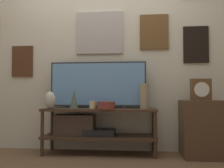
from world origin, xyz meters
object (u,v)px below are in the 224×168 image
at_px(vase_slim_bronze, 74,99).
at_px(candle_jar, 93,105).
at_px(mantel_clock, 201,90).
at_px(vase_tall_ceramic, 144,96).
at_px(television, 98,84).
at_px(vase_wide_bowl, 106,105).
at_px(vase_urn_stoneware, 50,100).

distance_m(vase_slim_bronze, candle_jar, 0.22).
relative_size(candle_jar, mantel_clock, 0.37).
distance_m(vase_tall_ceramic, candle_jar, 0.60).
height_order(vase_slim_bronze, candle_jar, vase_slim_bronze).
xyz_separation_m(vase_slim_bronze, mantel_clock, (1.44, 0.09, 0.11)).
bearing_deg(mantel_clock, television, 174.59).
relative_size(television, vase_slim_bronze, 5.33).
bearing_deg(vase_wide_bowl, vase_urn_stoneware, 178.36).
xyz_separation_m(television, vase_urn_stoneware, (-0.53, -0.21, -0.19)).
bearing_deg(vase_slim_bronze, mantel_clock, 3.68).
bearing_deg(vase_tall_ceramic, candle_jar, -172.21).
relative_size(television, mantel_clock, 4.82).
bearing_deg(television, candle_jar, -99.88).
height_order(candle_jar, mantel_clock, mantel_clock).
xyz_separation_m(vase_urn_stoneware, candle_jar, (0.50, 0.03, -0.05)).
height_order(vase_slim_bronze, vase_tall_ceramic, vase_tall_ceramic).
height_order(vase_tall_ceramic, vase_wide_bowl, vase_tall_ceramic).
height_order(television, vase_slim_bronze, television).
xyz_separation_m(vase_urn_stoneware, vase_wide_bowl, (0.66, -0.02, -0.06)).
height_order(vase_slim_bronze, mantel_clock, mantel_clock).
bearing_deg(vase_tall_ceramic, vase_urn_stoneware, -174.41).
xyz_separation_m(candle_jar, mantel_clock, (1.23, 0.07, 0.17)).
bearing_deg(vase_slim_bronze, vase_urn_stoneware, -179.75).
height_order(television, vase_urn_stoneware, television).
xyz_separation_m(television, vase_wide_bowl, (0.13, -0.23, -0.25)).
xyz_separation_m(vase_urn_stoneware, vase_tall_ceramic, (1.09, 0.11, 0.05)).
bearing_deg(television, vase_urn_stoneware, -158.68).
bearing_deg(mantel_clock, vase_tall_ceramic, 178.85).
bearing_deg(vase_wide_bowl, vase_tall_ceramic, 16.22).
bearing_deg(vase_urn_stoneware, candle_jar, 2.96).
relative_size(vase_tall_ceramic, candle_jar, 3.21).
distance_m(television, mantel_clock, 1.20).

